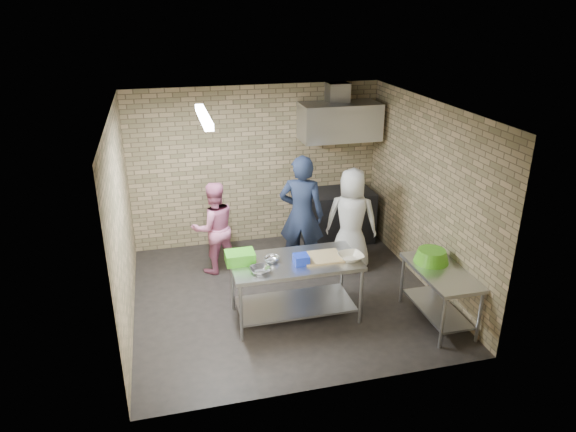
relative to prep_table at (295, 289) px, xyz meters
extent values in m
plane|color=black|center=(-0.01, 0.54, -0.42)|extent=(4.20, 4.20, 0.00)
plane|color=black|center=(-0.01, 0.54, 2.28)|extent=(4.20, 4.20, 0.00)
cube|color=tan|center=(-0.01, 2.54, 0.93)|extent=(4.20, 0.06, 2.70)
cube|color=tan|center=(-0.01, -1.46, 0.93)|extent=(4.20, 0.06, 2.70)
cube|color=tan|center=(-2.11, 0.54, 0.93)|extent=(0.06, 4.00, 2.70)
cube|color=tan|center=(2.09, 0.54, 0.93)|extent=(0.06, 4.00, 2.70)
cube|color=#B5B8BD|center=(0.00, 0.00, 0.00)|extent=(1.67, 0.83, 0.83)
cube|color=silver|center=(1.79, -0.56, -0.04)|extent=(0.60, 1.20, 0.75)
cube|color=black|center=(1.34, 2.19, 0.03)|extent=(1.20, 0.70, 0.90)
cube|color=silver|center=(1.34, 2.24, 1.68)|extent=(1.30, 0.60, 0.60)
cube|color=#A5A8AD|center=(1.34, 2.39, 2.13)|extent=(0.35, 0.30, 0.30)
cube|color=#3F2B19|center=(1.64, 2.43, 1.50)|extent=(0.80, 0.20, 0.04)
cube|color=white|center=(-1.01, 0.54, 2.22)|extent=(0.10, 1.25, 0.08)
cube|color=green|center=(-0.70, 0.12, 0.49)|extent=(0.37, 0.28, 0.15)
cube|color=#1730B1|center=(0.05, -0.10, 0.48)|extent=(0.19, 0.19, 0.12)
cube|color=tan|center=(0.35, -0.02, 0.43)|extent=(0.51, 0.39, 0.03)
imported|color=#AEB0B5|center=(-0.50, -0.20, 0.45)|extent=(0.28, 0.28, 0.06)
imported|color=#B7BABE|center=(-0.30, 0.05, 0.45)|extent=(0.22, 0.22, 0.06)
imported|color=beige|center=(0.70, -0.15, 0.46)|extent=(0.35, 0.35, 0.08)
cylinder|color=#B22619|center=(1.39, 2.43, 1.61)|extent=(0.07, 0.07, 0.18)
cylinder|color=green|center=(1.79, 2.43, 1.60)|extent=(0.06, 0.06, 0.15)
imported|color=#141C32|center=(0.42, 1.23, 0.52)|extent=(0.80, 0.68, 1.87)
imported|color=pink|center=(-0.87, 1.56, 0.31)|extent=(0.80, 0.68, 1.45)
imported|color=white|center=(1.20, 1.15, 0.40)|extent=(0.93, 0.79, 1.62)
camera|label=1|loc=(-1.57, -5.85, 3.53)|focal=32.84mm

